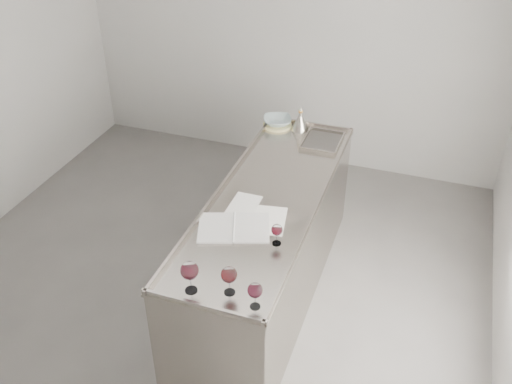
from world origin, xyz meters
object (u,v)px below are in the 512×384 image
(notebook, at_px, (234,228))
(wine_funnel, at_px, (300,123))
(wine_glass_middle, at_px, (229,275))
(counter, at_px, (268,246))
(wine_glass_small, at_px, (277,230))
(ceramic_bowl, at_px, (277,121))
(wine_glass_right, at_px, (255,291))
(wine_glass_left, at_px, (190,271))

(notebook, height_order, wine_funnel, wine_funnel)
(wine_glass_middle, height_order, notebook, wine_glass_middle)
(counter, distance_m, wine_glass_small, 0.79)
(wine_glass_small, relative_size, ceramic_bowl, 0.61)
(wine_glass_small, xyz_separation_m, ceramic_bowl, (-0.49, 1.58, -0.06))
(wine_glass_right, relative_size, wine_glass_small, 1.13)
(wine_glass_middle, bearing_deg, wine_glass_small, 76.74)
(wine_glass_left, bearing_deg, ceramic_bowl, 94.04)
(counter, distance_m, notebook, 0.66)
(wine_glass_left, distance_m, notebook, 0.65)
(wine_glass_middle, bearing_deg, wine_glass_left, -164.84)
(wine_glass_middle, height_order, wine_glass_small, wine_glass_middle)
(wine_glass_small, bearing_deg, wine_glass_left, -120.48)
(wine_glass_middle, relative_size, ceramic_bowl, 0.76)
(wine_glass_middle, distance_m, ceramic_bowl, 2.13)
(wine_glass_small, bearing_deg, notebook, 170.07)
(wine_glass_small, distance_m, notebook, 0.34)
(wine_glass_right, relative_size, ceramic_bowl, 0.69)
(wine_glass_right, xyz_separation_m, ceramic_bowl, (-0.55, 2.16, -0.07))
(counter, xyz_separation_m, wine_glass_small, (0.22, -0.50, 0.57))
(wine_glass_small, xyz_separation_m, notebook, (-0.32, 0.06, -0.10))
(wine_glass_right, bearing_deg, ceramic_bowl, 104.29)
(counter, relative_size, wine_glass_middle, 12.91)
(wine_glass_right, distance_m, wine_glass_small, 0.58)
(notebook, bearing_deg, wine_glass_small, -29.23)
(wine_glass_right, bearing_deg, notebook, 120.55)
(wine_glass_left, height_order, notebook, wine_glass_left)
(counter, relative_size, wine_glass_right, 14.14)
(wine_glass_small, bearing_deg, wine_glass_right, -84.47)
(wine_glass_middle, distance_m, wine_glass_right, 0.19)
(wine_glass_middle, xyz_separation_m, notebook, (-0.20, 0.58, -0.13))
(ceramic_bowl, height_order, wine_funnel, wine_funnel)
(wine_glass_right, bearing_deg, wine_glass_left, 180.00)
(wine_glass_right, xyz_separation_m, wine_glass_small, (-0.06, 0.58, -0.01))
(wine_glass_left, relative_size, wine_funnel, 0.93)
(counter, xyz_separation_m, wine_glass_left, (-0.12, -1.08, 0.62))
(wine_glass_middle, xyz_separation_m, ceramic_bowl, (-0.37, 2.10, -0.08))
(wine_glass_left, xyz_separation_m, wine_glass_middle, (0.22, 0.06, -0.02))
(counter, relative_size, wine_glass_left, 11.44)
(ceramic_bowl, bearing_deg, wine_glass_left, -85.96)
(counter, height_order, wine_glass_left, wine_glass_left)
(ceramic_bowl, distance_m, wine_funnel, 0.21)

